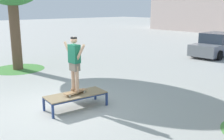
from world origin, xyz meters
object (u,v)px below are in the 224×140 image
Objects in this scene: skater at (74,60)px; skate_box at (76,95)px; car_grey at (216,45)px; skateboard at (75,92)px.

skate_box is at bearing 81.49° from skater.
skater is at bearing -81.50° from car_grey.
skate_box is 0.12m from skateboard.
skater is 12.26m from car_grey.
car_grey reaches higher than skateboard.
skate_box is at bearing 83.73° from skateboard.
car_grey is (-1.81, 12.10, 0.15)m from skateboard.
skater is at bearing 94.07° from skateboard.
skateboard is 12.23m from car_grey.
skater is 0.39× the size of car_grey.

